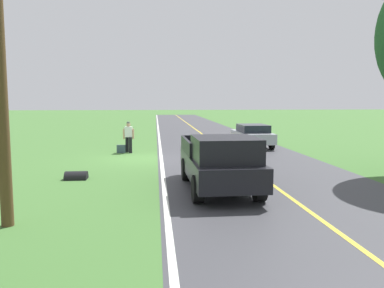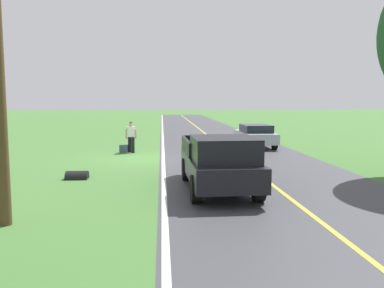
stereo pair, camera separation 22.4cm
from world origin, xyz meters
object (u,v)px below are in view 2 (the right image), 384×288
Objects in this scene: pickup_truck_passing at (219,161)px; sedan_near_oncoming at (255,135)px; suitcase_carried at (124,149)px; hitchhiker_walking at (131,135)px.

sedan_near_oncoming is at bearing -108.61° from pickup_truck_passing.
suitcase_carried is 0.08× the size of pickup_truck_passing.
pickup_truck_passing reaches higher than hitchhiker_walking.
suitcase_carried is at bearing -67.71° from pickup_truck_passing.
hitchhiker_walking is 0.87m from suitcase_carried.
pickup_truck_passing is (-3.53, 9.70, -0.01)m from hitchhiker_walking.
pickup_truck_passing reaches higher than sedan_near_oncoming.
pickup_truck_passing is 12.46m from sedan_near_oncoming.
hitchhiker_walking is 7.80m from sedan_near_oncoming.
suitcase_carried is at bearing 6.63° from hitchhiker_walking.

